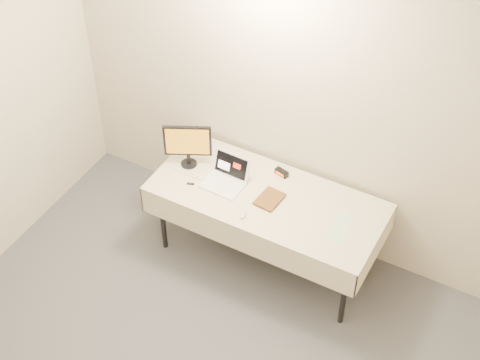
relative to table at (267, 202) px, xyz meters
The scene contains 9 objects.
back_wall 0.81m from the table, 90.00° to the left, with size 4.00×0.10×2.70m, color beige.
table is the anchor object (origin of this frame).
laptop 0.38m from the table, behind, with size 0.33×0.30×0.22m.
monitor 0.79m from the table, behind, with size 0.36×0.19×0.40m.
book 0.19m from the table, 158.49° to the right, with size 0.17×0.02×0.23m, color #975A1B.
alarm_clock 0.29m from the table, 92.73° to the left, with size 0.12×0.07×0.05m.
clicker 0.30m from the table, 102.60° to the right, with size 0.04×0.08×0.02m, color silver.
paper_form 0.64m from the table, ahead, with size 0.12×0.31×0.00m, color #B3D7AB.
usb_dongle 0.63m from the table, 164.05° to the right, with size 0.06×0.02×0.01m, color black.
Camera 1 is at (1.79, -1.66, 4.79)m, focal length 55.00 mm.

